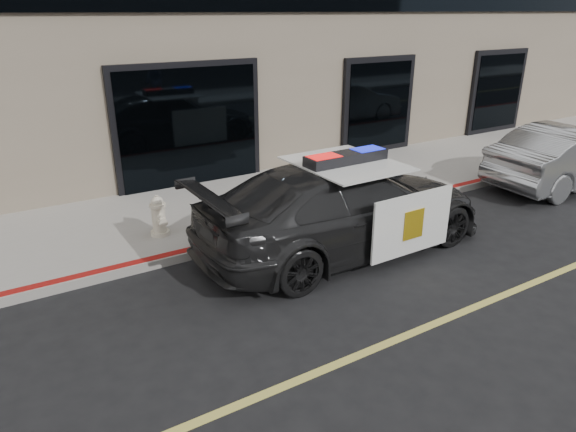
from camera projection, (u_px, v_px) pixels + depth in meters
ground at (453, 316)px, 7.02m from camera, size 120.00×120.00×0.00m
sidewalk_n at (266, 199)px, 11.15m from camera, size 60.00×3.50×0.15m
police_car at (344, 207)px, 8.73m from camera, size 2.48×5.35×1.74m
silver_sedan at (572, 156)px, 11.95m from camera, size 1.95×4.55×1.45m
fire_hydrant at (159, 217)px, 9.06m from camera, size 0.34×0.47×0.74m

